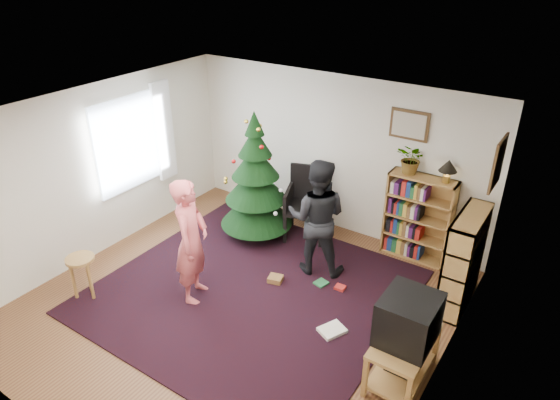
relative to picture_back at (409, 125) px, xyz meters
The scene contains 23 objects.
floor 3.35m from the picture_back, 114.92° to the right, with size 5.00×5.00×0.00m, color brown.
ceiling 2.78m from the picture_back, 114.92° to the right, with size 5.00×5.00×0.00m, color white.
wall_back 1.35m from the picture_back, behind, with size 5.00×0.02×2.50m, color silver.
wall_front 5.15m from the picture_back, 103.02° to the right, with size 5.00×0.02×2.50m, color silver.
wall_left 4.47m from the picture_back, 145.86° to the right, with size 0.02×5.00×2.50m, color silver.
wall_right 2.90m from the picture_back, 61.39° to the right, with size 0.02×5.00×2.50m, color silver.
rug 3.13m from the picture_back, 117.87° to the right, with size 3.80×3.60×0.02m, color black.
window_pane 4.10m from the picture_back, 152.62° to the right, with size 0.04×1.20×1.40m, color silver.
curtain 3.79m from the picture_back, 161.83° to the right, with size 0.06×0.35×1.60m, color white.
picture_back is the anchor object (origin of this frame).
picture_right 1.51m from the picture_back, 28.69° to the right, with size 0.03×0.50×0.60m.
christmas_tree 2.43m from the picture_back, 154.86° to the right, with size 1.13×1.13×2.05m.
bookshelf_back 1.34m from the picture_back, 21.41° to the right, with size 0.95×0.30×1.30m.
bookshelf_right 1.95m from the picture_back, 36.06° to the right, with size 0.30×0.95×1.30m.
tv_stand 3.15m from the picture_back, 66.64° to the right, with size 0.51×0.93×0.55m.
crt_tv 2.93m from the picture_back, 66.70° to the right, with size 0.55×0.59×0.52m.
armchair 1.90m from the picture_back, 161.87° to the right, with size 0.79×0.81×1.12m.
stool 4.75m from the picture_back, 130.21° to the right, with size 0.36×0.36×0.61m.
person_standing 3.34m from the picture_back, 123.03° to the right, with size 0.62×0.41×1.70m, color #CD5254.
person_by_chair 1.80m from the picture_back, 119.64° to the right, with size 0.82×0.64×1.70m, color black.
potted_plant 0.47m from the picture_back, 43.11° to the right, with size 0.40×0.35×0.44m, color gray.
table_lamp 0.79m from the picture_back, 11.84° to the right, with size 0.25×0.25×0.33m.
floor_clutter 2.56m from the picture_back, 90.86° to the right, with size 1.90×1.27×0.08m.
Camera 1 is at (3.30, -3.96, 4.19)m, focal length 32.00 mm.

